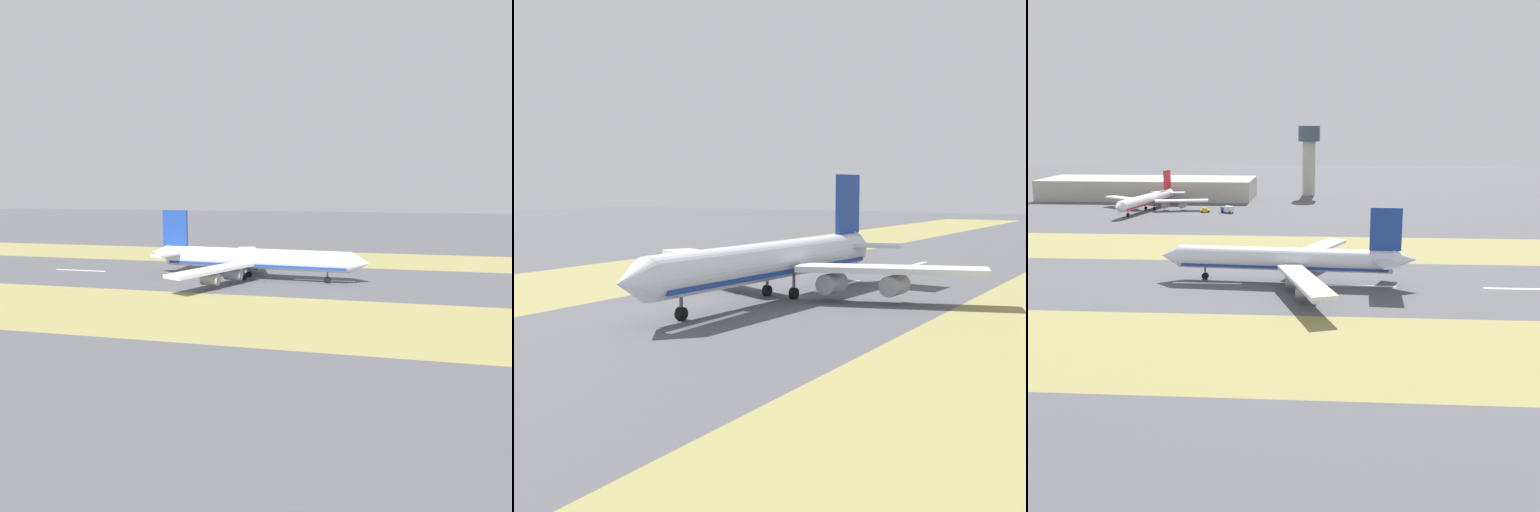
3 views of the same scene
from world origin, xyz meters
TOP-DOWN VIEW (x-y plane):
  - ground_plane at (0.00, 0.00)m, footprint 800.00×800.00m
  - grass_median_west at (-45.00, 0.00)m, footprint 40.00×600.00m
  - grass_median_east at (45.00, 0.00)m, footprint 40.00×600.00m
  - centreline_dash_near at (0.00, -55.01)m, footprint 1.20×18.00m
  - centreline_dash_mid at (0.00, -15.01)m, footprint 1.20×18.00m
  - centreline_dash_far at (0.00, 24.99)m, footprint 1.20×18.00m
  - airplane_main_jet at (2.50, 3.09)m, footprint 64.02×67.21m

SIDE VIEW (x-z plane):
  - ground_plane at x=0.00m, z-range 0.00..0.00m
  - grass_median_west at x=-45.00m, z-range 0.00..0.01m
  - grass_median_east at x=45.00m, z-range 0.00..0.01m
  - centreline_dash_near at x=0.00m, z-range 0.00..0.01m
  - centreline_dash_mid at x=0.00m, z-range 0.00..0.01m
  - centreline_dash_far at x=0.00m, z-range 0.00..0.01m
  - airplane_main_jet at x=2.50m, z-range -4.08..16.12m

